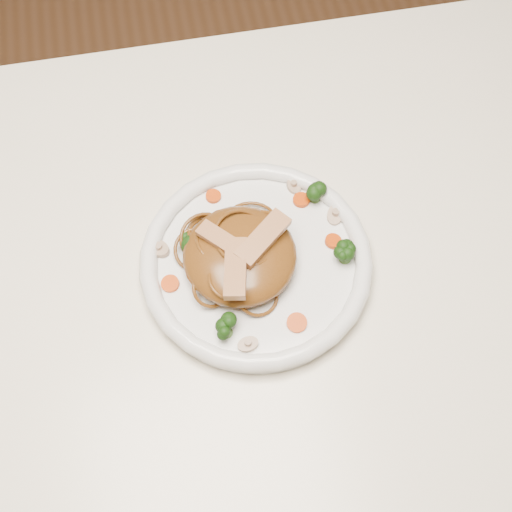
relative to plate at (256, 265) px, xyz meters
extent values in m
plane|color=brown|center=(-0.10, -0.04, -0.76)|extent=(4.00, 4.00, 0.00)
cube|color=white|center=(-0.10, -0.04, -0.03)|extent=(1.20, 0.80, 0.04)
cylinder|color=brown|center=(0.44, 0.30, -0.40)|extent=(0.06, 0.06, 0.71)
cylinder|color=white|center=(0.00, 0.00, 0.00)|extent=(0.33, 0.33, 0.02)
ellipsoid|color=brown|center=(-0.02, 0.00, 0.03)|extent=(0.15, 0.15, 0.04)
cube|color=tan|center=(0.01, 0.00, 0.05)|extent=(0.07, 0.06, 0.01)
cube|color=tan|center=(-0.04, 0.01, 0.05)|extent=(0.05, 0.06, 0.01)
cube|color=tan|center=(-0.03, -0.03, 0.05)|extent=(0.04, 0.07, 0.01)
cylinder|color=red|center=(0.07, 0.07, 0.01)|extent=(0.02, 0.02, 0.00)
cylinder|color=red|center=(-0.10, -0.01, 0.01)|extent=(0.02, 0.02, 0.00)
cylinder|color=red|center=(0.09, 0.01, 0.01)|extent=(0.02, 0.02, 0.00)
cylinder|color=red|center=(-0.03, 0.09, 0.01)|extent=(0.02, 0.02, 0.00)
cylinder|color=red|center=(0.03, -0.08, 0.01)|extent=(0.03, 0.03, 0.00)
cylinder|color=#C3AD92|center=(-0.03, -0.10, 0.01)|extent=(0.03, 0.03, 0.01)
cylinder|color=#C3AD92|center=(0.10, 0.04, 0.01)|extent=(0.04, 0.04, 0.01)
cylinder|color=#C3AD92|center=(-0.10, 0.04, 0.01)|extent=(0.04, 0.04, 0.01)
cylinder|color=#C3AD92|center=(0.06, 0.09, 0.01)|extent=(0.03, 0.03, 0.01)
camera|label=1|loc=(-0.07, -0.36, 0.71)|focal=50.03mm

